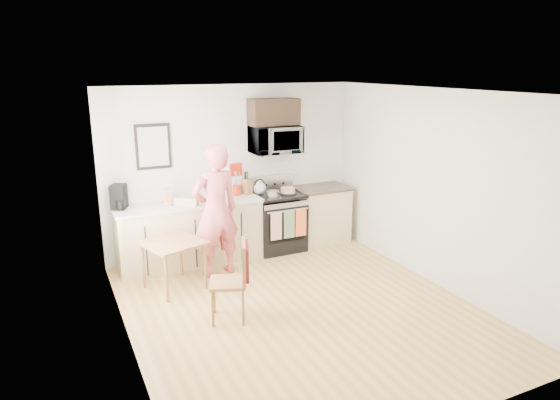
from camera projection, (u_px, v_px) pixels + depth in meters
name	position (u px, v px, depth m)	size (l,w,h in m)	color
floor	(300.00, 309.00, 6.09)	(4.60, 4.60, 0.00)	#B08744
back_wall	(232.00, 170.00, 7.75)	(4.00, 0.04, 2.60)	white
front_wall	(444.00, 283.00, 3.75)	(4.00, 0.04, 2.60)	white
left_wall	(122.00, 231.00, 4.92)	(0.04, 4.60, 2.60)	white
right_wall	(435.00, 189.00, 6.58)	(0.04, 4.60, 2.60)	white
ceiling	(303.00, 92.00, 5.41)	(4.00, 4.60, 0.04)	silver
window	(113.00, 188.00, 5.57)	(0.06, 1.40, 1.50)	silver
cabinet_left	(190.00, 234.00, 7.39)	(2.10, 0.60, 0.90)	#C9B881
countertop_left	(189.00, 204.00, 7.26)	(2.14, 0.64, 0.04)	beige
cabinet_right	(321.00, 215.00, 8.31)	(0.84, 0.60, 0.90)	#C9B881
countertop_right	(321.00, 188.00, 8.19)	(0.88, 0.64, 0.04)	black
range	(278.00, 223.00, 7.96)	(0.76, 0.70, 1.16)	black
microwave	(275.00, 140.00, 7.70)	(0.76, 0.51, 0.42)	#A5A5AA
upper_cabinet	(274.00, 112.00, 7.63)	(0.76, 0.35, 0.40)	black
wall_art	(153.00, 147.00, 7.12)	(0.50, 0.04, 0.65)	black
wall_trivet	(236.00, 170.00, 7.76)	(0.20, 0.02, 0.20)	#AA200E
person	(216.00, 211.00, 6.87)	(0.68, 0.45, 1.87)	#C13544
dining_table	(173.00, 247.00, 6.50)	(0.77, 0.77, 0.66)	brown
chair	(239.00, 270.00, 5.70)	(0.55, 0.52, 0.95)	brown
knife_block	(247.00, 187.00, 7.69)	(0.11, 0.15, 0.24)	brown
utensil_crock	(237.00, 186.00, 7.63)	(0.12, 0.12, 0.37)	#AA200E
fruit_bowl	(168.00, 202.00, 7.14)	(0.24, 0.24, 0.09)	white
milk_carton	(167.00, 197.00, 7.11)	(0.09, 0.09, 0.24)	tan
coffee_maker	(119.00, 198.00, 6.91)	(0.27, 0.31, 0.34)	black
bread_bag	(186.00, 201.00, 7.09)	(0.33, 0.15, 0.12)	tan
cake	(288.00, 191.00, 7.82)	(0.27, 0.27, 0.09)	black
kettle	(260.00, 188.00, 7.76)	(0.19, 0.19, 0.25)	white
pot	(273.00, 194.00, 7.61)	(0.19, 0.32, 0.10)	#A5A5AA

